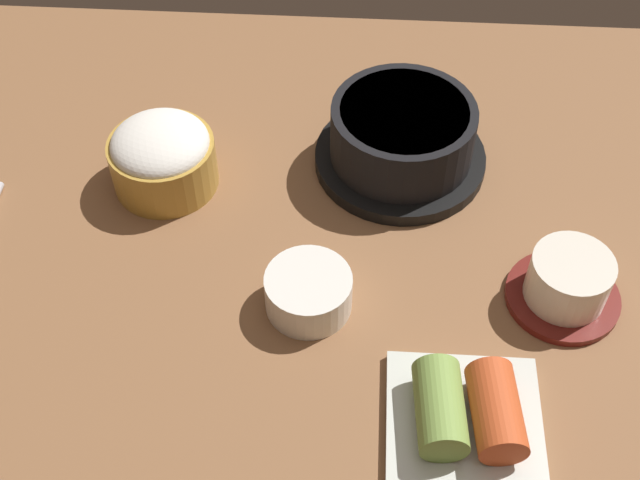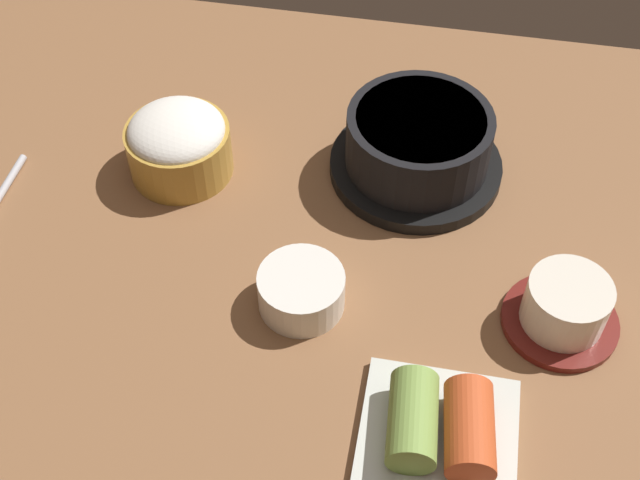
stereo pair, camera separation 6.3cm
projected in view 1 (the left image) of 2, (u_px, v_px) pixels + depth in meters
dining_table at (301, 250)px, 83.94cm from camera, size 100.00×76.00×2.00cm
stone_pot at (402, 138)px, 87.56cm from camera, size 18.25×18.25×7.61cm
rice_bowl at (162, 156)px, 85.78cm from camera, size 10.94×10.94×7.41cm
tea_cup_with_saucer at (568, 283)px, 76.75cm from camera, size 10.68×10.68×5.55cm
banchan_cup_center at (308, 291)px, 76.73cm from camera, size 8.08×8.08×3.93cm
kimchi_plate at (466, 415)px, 68.66cm from camera, size 12.96×12.96×5.07cm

